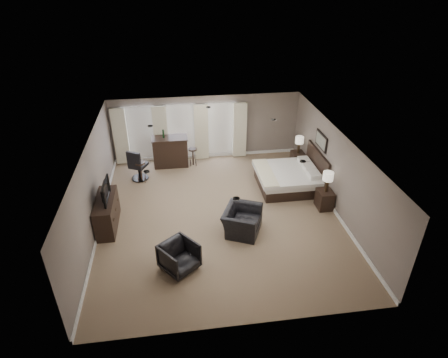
{
  "coord_description": "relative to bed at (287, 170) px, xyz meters",
  "views": [
    {
      "loc": [
        -1.22,
        -9.75,
        7.06
      ],
      "look_at": [
        0.2,
        0.4,
        1.1
      ],
      "focal_mm": 30.0,
      "sensor_mm": 36.0,
      "label": 1
    }
  ],
  "objects": [
    {
      "name": "bar_stool_right",
      "position": [
        -3.18,
        2.16,
        -0.32
      ],
      "size": [
        0.43,
        0.43,
        0.72
      ],
      "primitive_type": "cube",
      "rotation": [
        0.0,
        0.0,
        -0.35
      ],
      "color": "black",
      "rests_on": "ground"
    },
    {
      "name": "bar_stool_left",
      "position": [
        -5.16,
        1.11,
        -0.27
      ],
      "size": [
        0.4,
        0.4,
        0.8
      ],
      "primitive_type": "cube",
      "rotation": [
        0.0,
        0.0,
        0.04
      ],
      "color": "black",
      "rests_on": "ground"
    },
    {
      "name": "desk_chair",
      "position": [
        -5.24,
        1.32,
        -0.06
      ],
      "size": [
        0.83,
        0.83,
        1.22
      ],
      "primitive_type": "cube",
      "rotation": [
        0.0,
        0.0,
        2.69
      ],
      "color": "black",
      "rests_on": "ground"
    },
    {
      "name": "nightstand_near",
      "position": [
        0.89,
        -1.45,
        -0.36
      ],
      "size": [
        0.47,
        0.58,
        0.63
      ],
      "primitive_type": "cube",
      "color": "black",
      "rests_on": "ground"
    },
    {
      "name": "window_bay",
      "position": [
        -3.58,
        2.7,
        0.53
      ],
      "size": [
        5.25,
        0.2,
        2.3
      ],
      "color": "silver",
      "rests_on": "room"
    },
    {
      "name": "lamp_far",
      "position": [
        0.89,
        1.45,
        0.27
      ],
      "size": [
        0.32,
        0.32,
        0.67
      ],
      "primitive_type": "cube",
      "color": "beige",
      "rests_on": "nightstand_far"
    },
    {
      "name": "armchair_far",
      "position": [
        -3.93,
        -3.66,
        -0.24
      ],
      "size": [
        1.16,
        1.15,
        0.88
      ],
      "primitive_type": "imported",
      "rotation": [
        0.0,
        0.0,
        0.67
      ],
      "color": "black",
      "rests_on": "ground"
    },
    {
      "name": "bar_counter",
      "position": [
        -4.05,
        2.27,
        -0.07
      ],
      "size": [
        1.38,
        0.72,
        1.21
      ],
      "primitive_type": "cube",
      "color": "black",
      "rests_on": "ground"
    },
    {
      "name": "armchair_near",
      "position": [
        -2.02,
        -2.31,
        -0.16
      ],
      "size": [
        1.18,
        1.38,
        1.02
      ],
      "primitive_type": "imported",
      "rotation": [
        0.0,
        0.0,
        1.15
      ],
      "color": "black",
      "rests_on": "ground"
    },
    {
      "name": "tv",
      "position": [
        -6.03,
        -1.5,
        0.36
      ],
      "size": [
        0.59,
        1.03,
        0.13
      ],
      "primitive_type": "imported",
      "rotation": [
        0.0,
        0.0,
        1.57
      ],
      "color": "black",
      "rests_on": "dresser"
    },
    {
      "name": "room",
      "position": [
        -2.58,
        -1.41,
        0.63
      ],
      "size": [
        7.6,
        8.6,
        2.64
      ],
      "color": "#77634C",
      "rests_on": "ground"
    },
    {
      "name": "dresser",
      "position": [
        -6.03,
        -1.5,
        -0.19
      ],
      "size": [
        0.54,
        1.67,
        0.97
      ],
      "primitive_type": "cube",
      "color": "black",
      "rests_on": "ground"
    },
    {
      "name": "bed",
      "position": [
        0.0,
        0.0,
        0.0
      ],
      "size": [
        2.12,
        2.02,
        1.35
      ],
      "primitive_type": "cube",
      "color": "silver",
      "rests_on": "ground"
    },
    {
      "name": "nightstand_far",
      "position": [
        0.89,
        1.45,
        -0.37
      ],
      "size": [
        0.46,
        0.56,
        0.62
      ],
      "primitive_type": "cube",
      "color": "black",
      "rests_on": "ground"
    },
    {
      "name": "wall_art",
      "position": [
        1.12,
        0.0,
        1.08
      ],
      "size": [
        0.04,
        0.96,
        0.56
      ],
      "primitive_type": "cube",
      "color": "slate",
      "rests_on": "room"
    },
    {
      "name": "lamp_near",
      "position": [
        0.89,
        -1.45,
        0.3
      ],
      "size": [
        0.34,
        0.34,
        0.7
      ],
      "primitive_type": "cube",
      "color": "beige",
      "rests_on": "nightstand_near"
    }
  ]
}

